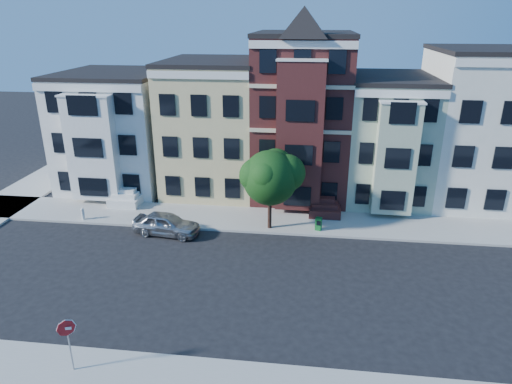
# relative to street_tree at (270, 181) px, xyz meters

# --- Properties ---
(ground) EXTENTS (120.00, 120.00, 0.00)m
(ground) POSITION_rel_street_tree_xyz_m (1.72, -6.70, -3.43)
(ground) COLOR black
(far_sidewalk) EXTENTS (60.00, 4.00, 0.15)m
(far_sidewalk) POSITION_rel_street_tree_xyz_m (1.72, 1.30, -3.36)
(far_sidewalk) COLOR #9E9B93
(far_sidewalk) RESTS_ON ground
(house_white) EXTENTS (8.00, 9.00, 9.00)m
(house_white) POSITION_rel_street_tree_xyz_m (-13.28, 7.80, 1.07)
(house_white) COLOR silver
(house_white) RESTS_ON ground
(house_yellow) EXTENTS (7.00, 9.00, 10.00)m
(house_yellow) POSITION_rel_street_tree_xyz_m (-5.28, 7.80, 1.57)
(house_yellow) COLOR #D3BE83
(house_yellow) RESTS_ON ground
(house_brown) EXTENTS (7.00, 9.00, 12.00)m
(house_brown) POSITION_rel_street_tree_xyz_m (1.72, 7.80, 2.57)
(house_brown) COLOR #421918
(house_brown) RESTS_ON ground
(house_green) EXTENTS (6.00, 9.00, 9.00)m
(house_green) POSITION_rel_street_tree_xyz_m (8.22, 7.80, 1.07)
(house_green) COLOR #A0B092
(house_green) RESTS_ON ground
(house_cream) EXTENTS (8.00, 9.00, 11.00)m
(house_cream) POSITION_rel_street_tree_xyz_m (15.22, 7.80, 2.07)
(house_cream) COLOR silver
(house_cream) RESTS_ON ground
(street_tree) EXTENTS (6.48, 6.48, 6.57)m
(street_tree) POSITION_rel_street_tree_xyz_m (0.00, 0.00, 0.00)
(street_tree) COLOR #1B4616
(street_tree) RESTS_ON far_sidewalk
(parked_car) EXTENTS (4.54, 2.28, 1.48)m
(parked_car) POSITION_rel_street_tree_xyz_m (-6.61, -1.50, -2.69)
(parked_car) COLOR #A0A2A8
(parked_car) RESTS_ON ground
(newspaper_box) EXTENTS (0.46, 0.43, 0.87)m
(newspaper_box) POSITION_rel_street_tree_xyz_m (3.23, 0.07, -2.85)
(newspaper_box) COLOR #136225
(newspaper_box) RESTS_ON far_sidewalk
(fire_hydrant) EXTENTS (0.24, 0.24, 0.67)m
(fire_hydrant) POSITION_rel_street_tree_xyz_m (-12.98, -0.27, -2.95)
(fire_hydrant) COLOR silver
(fire_hydrant) RESTS_ON far_sidewalk
(stop_sign) EXTENTS (0.74, 0.30, 2.69)m
(stop_sign) POSITION_rel_street_tree_xyz_m (-6.54, -14.01, -1.94)
(stop_sign) COLOR #A61216
(stop_sign) RESTS_ON near_sidewalk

